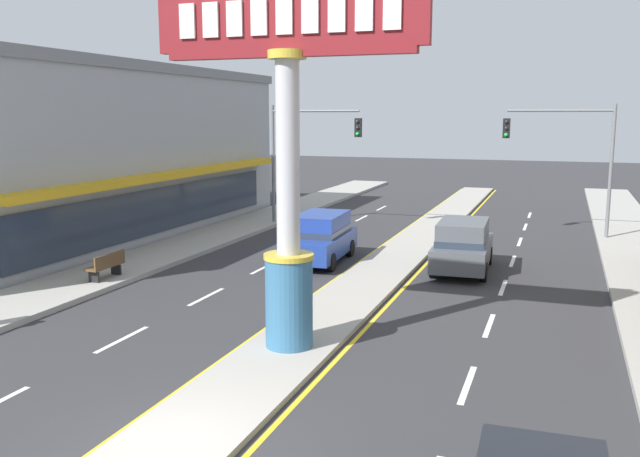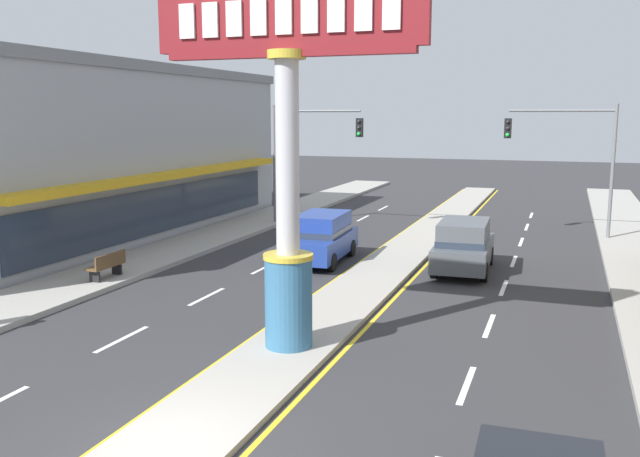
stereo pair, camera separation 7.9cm
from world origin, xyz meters
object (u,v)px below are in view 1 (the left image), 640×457
traffic_light_left_side (305,144)px  street_bench (107,265)px  traffic_light_right_side (570,147)px  district_sign (288,161)px  suv_near_right_lane (463,245)px  suv_near_left_lane (320,237)px  storefront_left (73,151)px

traffic_light_left_side → street_bench: 14.07m
traffic_light_left_side → street_bench: size_ratio=3.87×
traffic_light_right_side → district_sign: bearing=-109.0°
district_sign → suv_near_right_lane: (2.75, 10.13, -3.67)m
suv_near_right_lane → suv_near_left_lane: (-5.50, -0.21, 0.00)m
traffic_light_right_side → suv_near_right_lane: (-3.58, -8.27, -3.26)m
traffic_light_right_side → suv_near_right_lane: bearing=-113.4°
district_sign → storefront_left: (-15.81, 11.65, -0.65)m
storefront_left → traffic_light_right_side: (22.14, 6.75, 0.24)m
storefront_left → street_bench: size_ratio=15.12×
district_sign → storefront_left: district_sign is taller
traffic_light_left_side → street_bench: (-2.10, -13.43, -3.60)m
traffic_light_left_side → suv_near_left_lane: bearing=-64.9°
suv_near_right_lane → suv_near_left_lane: bearing=-177.8°
street_bench → storefront_left: bearing=134.4°
traffic_light_right_side → street_bench: traffic_light_right_side is taller
traffic_light_right_side → street_bench: 20.85m
district_sign → street_bench: district_sign is taller
suv_near_right_lane → suv_near_left_lane: size_ratio=1.00×
traffic_light_left_side → suv_near_right_lane: (9.08, -7.42, -3.26)m
traffic_light_left_side → street_bench: traffic_light_left_side is taller
suv_near_right_lane → street_bench: bearing=-151.7°
traffic_light_left_side → suv_near_right_lane: size_ratio=1.33×
storefront_left → street_bench: 11.07m
district_sign → traffic_light_right_side: 19.47m
traffic_light_left_side → suv_near_right_lane: bearing=-39.3°
suv_near_left_lane → street_bench: bearing=-134.4°
traffic_light_right_side → street_bench: (-14.76, -14.28, -3.60)m
district_sign → storefront_left: bearing=143.6°
district_sign → traffic_light_right_side: (6.33, 18.40, -0.41)m
traffic_light_right_side → suv_near_right_lane: size_ratio=1.33×
district_sign → storefront_left: size_ratio=0.36×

